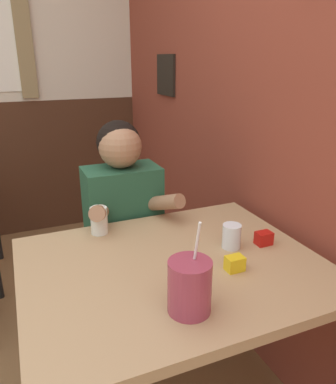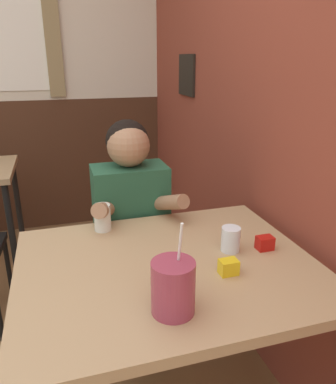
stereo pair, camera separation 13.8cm
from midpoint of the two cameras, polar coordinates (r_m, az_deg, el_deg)
name	(u,v)px [view 1 (the left image)]	position (r m, az deg, el deg)	size (l,w,h in m)	color
brick_wall_right	(202,71)	(2.21, 3.40, 17.92)	(0.08, 4.45, 2.70)	brown
main_table	(173,280)	(1.34, -2.23, -13.40)	(1.01, 0.82, 0.76)	tan
person_seated	(124,238)	(1.82, -8.86, -7.07)	(0.42, 0.40, 1.17)	#235138
cocktail_pitcher	(190,286)	(1.05, -0.54, -14.31)	(0.12, 0.12, 0.27)	#99384C
glass_near_pitcher	(232,236)	(1.40, 6.88, -6.76)	(0.07, 0.07, 0.09)	silver
glass_center	(99,220)	(1.53, -13.02, -4.30)	(0.07, 0.07, 0.11)	silver
condiment_ketchup	(264,238)	(1.45, 11.76, -6.98)	(0.06, 0.04, 0.05)	#B7140F
condiment_mustard	(235,263)	(1.27, 7.04, -10.84)	(0.06, 0.04, 0.05)	yellow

